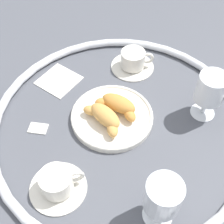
% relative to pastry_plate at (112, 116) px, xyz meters
% --- Properties ---
extents(ground_plane, '(2.20, 2.20, 0.00)m').
position_rel_pastry_plate_xyz_m(ground_plane, '(-0.03, 0.01, -0.01)').
color(ground_plane, '#4C4F56').
extents(table_chrome_rim, '(0.70, 0.70, 0.02)m').
position_rel_pastry_plate_xyz_m(table_chrome_rim, '(-0.03, 0.01, 0.00)').
color(table_chrome_rim, silver).
rests_on(table_chrome_rim, ground_plane).
extents(pastry_plate, '(0.23, 0.23, 0.02)m').
position_rel_pastry_plate_xyz_m(pastry_plate, '(0.00, 0.00, 0.00)').
color(pastry_plate, silver).
rests_on(pastry_plate, ground_plane).
extents(croissant_large, '(0.13, 0.09, 0.04)m').
position_rel_pastry_plate_xyz_m(croissant_large, '(-0.01, -0.02, 0.03)').
color(croissant_large, '#CC893D').
rests_on(croissant_large, pastry_plate).
extents(croissant_small, '(0.12, 0.11, 0.04)m').
position_rel_pastry_plate_xyz_m(croissant_small, '(0.01, 0.03, 0.03)').
color(croissant_small, '#D6994C').
rests_on(croissant_small, pastry_plate).
extents(coffee_cup_near, '(0.14, 0.14, 0.06)m').
position_rel_pastry_plate_xyz_m(coffee_cup_near, '(0.06, 0.23, 0.02)').
color(coffee_cup_near, silver).
rests_on(coffee_cup_near, ground_plane).
extents(coffee_cup_far, '(0.14, 0.14, 0.06)m').
position_rel_pastry_plate_xyz_m(coffee_cup_far, '(-0.01, -0.22, 0.02)').
color(coffee_cup_far, silver).
rests_on(coffee_cup_far, ground_plane).
extents(juice_glass_left, '(0.08, 0.08, 0.14)m').
position_rel_pastry_plate_xyz_m(juice_glass_left, '(-0.17, 0.23, 0.08)').
color(juice_glass_left, white).
rests_on(juice_glass_left, ground_plane).
extents(juice_glass_right, '(0.08, 0.08, 0.14)m').
position_rel_pastry_plate_xyz_m(juice_glass_right, '(-0.24, -0.09, 0.08)').
color(juice_glass_right, white).
rests_on(juice_glass_right, ground_plane).
extents(sugar_packet, '(0.05, 0.04, 0.01)m').
position_rel_pastry_plate_xyz_m(sugar_packet, '(0.18, 0.09, -0.01)').
color(sugar_packet, white).
rests_on(sugar_packet, ground_plane).
extents(folded_napkin, '(0.14, 0.14, 0.01)m').
position_rel_pastry_plate_xyz_m(folded_napkin, '(0.20, -0.10, -0.01)').
color(folded_napkin, silver).
rests_on(folded_napkin, ground_plane).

